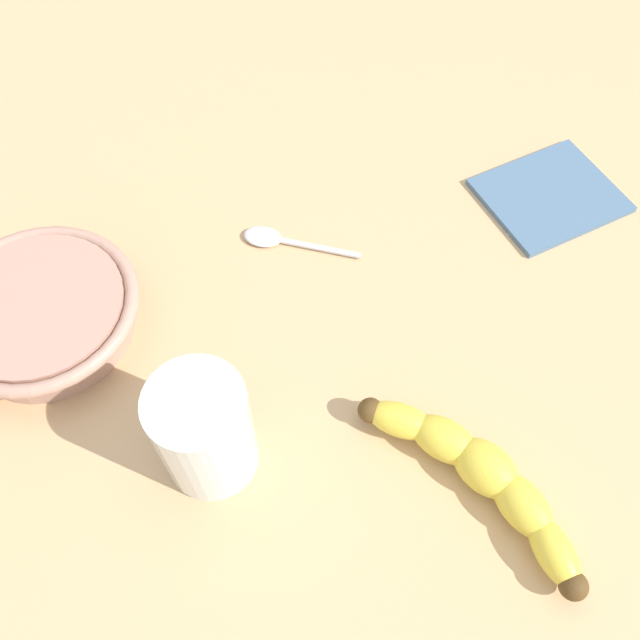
{
  "coord_description": "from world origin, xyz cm",
  "views": [
    {
      "loc": [
        -2.17,
        26.41,
        52.24
      ],
      "look_at": [
        -1.71,
        -3.25,
        5.0
      ],
      "focal_mm": 37.59,
      "sensor_mm": 36.0,
      "label": 1
    }
  ],
  "objects_px": {
    "smoothie_glass": "(204,431)",
    "banana": "(480,475)",
    "teaspoon": "(270,238)",
    "ceramic_bowl": "(42,314)"
  },
  "relations": [
    {
      "from": "smoothie_glass",
      "to": "ceramic_bowl",
      "type": "distance_m",
      "value": 0.19
    },
    {
      "from": "ceramic_bowl",
      "to": "teaspoon",
      "type": "xyz_separation_m",
      "value": [
        -0.18,
        -0.1,
        -0.02
      ]
    },
    {
      "from": "teaspoon",
      "to": "ceramic_bowl",
      "type": "bearing_deg",
      "value": 41.87
    },
    {
      "from": "teaspoon",
      "to": "smoothie_glass",
      "type": "bearing_deg",
      "value": 94.65
    },
    {
      "from": "ceramic_bowl",
      "to": "banana",
      "type": "bearing_deg",
      "value": 159.58
    },
    {
      "from": "banana",
      "to": "ceramic_bowl",
      "type": "xyz_separation_m",
      "value": [
        0.35,
        -0.13,
        0.01
      ]
    },
    {
      "from": "banana",
      "to": "teaspoon",
      "type": "relative_size",
      "value": 1.39
    },
    {
      "from": "smoothie_glass",
      "to": "banana",
      "type": "bearing_deg",
      "value": 174.89
    },
    {
      "from": "banana",
      "to": "ceramic_bowl",
      "type": "bearing_deg",
      "value": 23.05
    },
    {
      "from": "smoothie_glass",
      "to": "teaspoon",
      "type": "relative_size",
      "value": 0.89
    }
  ]
}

